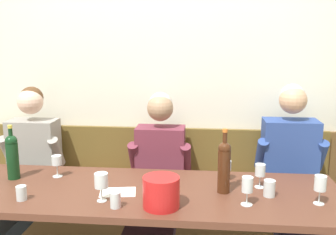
{
  "coord_description": "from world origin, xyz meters",
  "views": [
    {
      "loc": [
        0.38,
        -2.01,
        1.64
      ],
      "look_at": [
        0.14,
        0.45,
        1.14
      ],
      "focal_mm": 40.91,
      "sensor_mm": 36.0,
      "label": 1
    }
  ],
  "objects": [
    {
      "name": "room_wall_back",
      "position": [
        0.0,
        1.09,
        1.4
      ],
      "size": [
        6.8,
        0.08,
        2.8
      ],
      "primitive_type": "cube",
      "color": "silver",
      "rests_on": "ground"
    },
    {
      "name": "wood_wainscot_panel",
      "position": [
        0.0,
        1.04,
        0.46
      ],
      "size": [
        6.8,
        0.03,
        0.93
      ],
      "primitive_type": "cube",
      "color": "brown",
      "rests_on": "ground"
    },
    {
      "name": "wall_bench",
      "position": [
        0.0,
        0.83,
        0.28
      ],
      "size": [
        2.72,
        0.42,
        0.94
      ],
      "color": "brown",
      "rests_on": "ground"
    },
    {
      "name": "dining_table",
      "position": [
        0.0,
        0.14,
        0.67
      ],
      "size": [
        2.42,
        0.76,
        0.75
      ],
      "color": "#583022",
      "rests_on": "ground"
    },
    {
      "name": "person_left_seat",
      "position": [
        -0.97,
        0.48,
        0.63
      ],
      "size": [
        0.48,
        1.23,
        1.29
      ],
      "color": "#28272E",
      "rests_on": "ground"
    },
    {
      "name": "person_right_seat",
      "position": [
        0.05,
        0.47,
        0.62
      ],
      "size": [
        0.47,
        1.23,
        1.26
      ],
      "color": "#252E3C",
      "rests_on": "ground"
    },
    {
      "name": "person_center_right_seat",
      "position": [
        1.02,
        0.49,
        0.65
      ],
      "size": [
        0.5,
        1.24,
        1.33
      ],
      "color": "#292730",
      "rests_on": "ground"
    },
    {
      "name": "ice_bucket",
      "position": [
        0.15,
        -0.09,
        0.84
      ],
      "size": [
        0.2,
        0.2,
        0.17
      ],
      "primitive_type": "cylinder",
      "color": "red",
      "rests_on": "dining_table"
    },
    {
      "name": "wine_bottle_green_tall",
      "position": [
        -0.85,
        0.25,
        0.91
      ],
      "size": [
        0.08,
        0.08,
        0.36
      ],
      "color": "#12381A",
      "rests_on": "dining_table"
    },
    {
      "name": "wine_bottle_clear_water",
      "position": [
        0.5,
        0.15,
        0.92
      ],
      "size": [
        0.07,
        0.07,
        0.39
      ],
      "color": "#442211",
      "rests_on": "dining_table"
    },
    {
      "name": "wine_glass_left_end",
      "position": [
        0.52,
        0.36,
        0.85
      ],
      "size": [
        0.08,
        0.08,
        0.13
      ],
      "color": "silver",
      "rests_on": "dining_table"
    },
    {
      "name": "wine_glass_by_bottle",
      "position": [
        -0.58,
        0.31,
        0.86
      ],
      "size": [
        0.06,
        0.06,
        0.14
      ],
      "color": "silver",
      "rests_on": "dining_table"
    },
    {
      "name": "wine_glass_near_bucket",
      "position": [
        1.02,
        0.03,
        0.87
      ],
      "size": [
        0.06,
        0.06,
        0.16
      ],
      "color": "silver",
      "rests_on": "dining_table"
    },
    {
      "name": "wine_glass_right_end",
      "position": [
        0.62,
        -0.02,
        0.87
      ],
      "size": [
        0.06,
        0.06,
        0.16
      ],
      "color": "silver",
      "rests_on": "dining_table"
    },
    {
      "name": "wine_glass_center_rear",
      "position": [
        0.72,
        0.25,
        0.86
      ],
      "size": [
        0.06,
        0.06,
        0.15
      ],
      "color": "silver",
      "rests_on": "dining_table"
    },
    {
      "name": "wine_glass_mid_right",
      "position": [
        -0.19,
        -0.04,
        0.87
      ],
      "size": [
        0.08,
        0.08,
        0.16
      ],
      "color": "silver",
      "rests_on": "dining_table"
    },
    {
      "name": "water_tumbler_center",
      "position": [
        -0.64,
        -0.07,
        0.8
      ],
      "size": [
        0.06,
        0.06,
        0.08
      ],
      "primitive_type": "cylinder",
      "color": "silver",
      "rests_on": "dining_table"
    },
    {
      "name": "water_tumbler_left",
      "position": [
        0.76,
        0.12,
        0.8
      ],
      "size": [
        0.07,
        0.07,
        0.1
      ],
      "primitive_type": "cylinder",
      "color": "silver",
      "rests_on": "dining_table"
    },
    {
      "name": "water_tumbler_right",
      "position": [
        -0.09,
        -0.12,
        0.8
      ],
      "size": [
        0.06,
        0.06,
        0.09
      ],
      "primitive_type": "cylinder",
      "color": "silver",
      "rests_on": "dining_table"
    },
    {
      "name": "tasting_sheet_left_guest",
      "position": [
        -0.13,
        0.09,
        0.75
      ],
      "size": [
        0.23,
        0.18,
        0.0
      ],
      "primitive_type": "cube",
      "rotation": [
        0.0,
        0.0,
        0.17
      ],
      "color": "white",
      "rests_on": "dining_table"
    }
  ]
}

